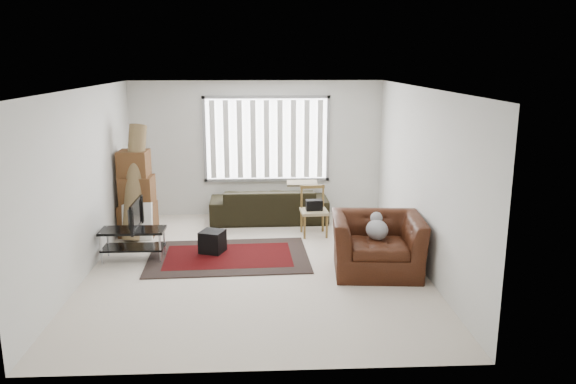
# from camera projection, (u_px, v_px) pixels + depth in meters

# --- Properties ---
(room) EXTENTS (6.00, 6.02, 2.71)m
(room) POSITION_uv_depth(u_px,v_px,m) (258.00, 148.00, 8.74)
(room) COLOR beige
(room) RESTS_ON ground
(persian_rug) EXTENTS (2.61, 1.80, 0.02)m
(persian_rug) POSITION_uv_depth(u_px,v_px,m) (229.00, 256.00, 9.02)
(persian_rug) COLOR black
(persian_rug) RESTS_ON ground
(tv_stand) EXTENTS (1.00, 0.45, 0.50)m
(tv_stand) POSITION_uv_depth(u_px,v_px,m) (133.00, 238.00, 8.84)
(tv_stand) COLOR black
(tv_stand) RESTS_ON ground
(tv) EXTENTS (0.11, 0.81, 0.47)m
(tv) POSITION_uv_depth(u_px,v_px,m) (131.00, 215.00, 8.75)
(tv) COLOR black
(tv) RESTS_ON tv_stand
(subwoofer) EXTENTS (0.46, 0.46, 0.36)m
(subwoofer) POSITION_uv_depth(u_px,v_px,m) (212.00, 241.00, 9.17)
(subwoofer) COLOR black
(subwoofer) RESTS_ON persian_rug
(moving_boxes) EXTENTS (0.63, 0.58, 1.53)m
(moving_boxes) POSITION_uv_depth(u_px,v_px,m) (137.00, 196.00, 10.05)
(moving_boxes) COLOR #57361B
(moving_boxes) RESTS_ON ground
(white_flatpack) EXTENTS (0.53, 0.21, 0.67)m
(white_flatpack) POSITION_uv_depth(u_px,v_px,m) (137.00, 221.00, 9.85)
(white_flatpack) COLOR silver
(white_flatpack) RESTS_ON ground
(rolled_rug) EXTENTS (0.48, 0.92, 2.02)m
(rolled_rug) POSITION_uv_depth(u_px,v_px,m) (134.00, 182.00, 9.80)
(rolled_rug) COLOR brown
(rolled_rug) RESTS_ON ground
(sofa) EXTENTS (2.29, 1.02, 0.87)m
(sofa) POSITION_uv_depth(u_px,v_px,m) (269.00, 199.00, 10.94)
(sofa) COLOR black
(sofa) RESTS_ON ground
(side_chair) EXTENTS (0.50, 0.50, 0.88)m
(side_chair) POSITION_uv_depth(u_px,v_px,m) (314.00, 209.00, 10.07)
(side_chair) COLOR #928560
(side_chair) RESTS_ON ground
(armchair) EXTENTS (1.41, 1.26, 0.98)m
(armchair) POSITION_uv_depth(u_px,v_px,m) (377.00, 240.00, 8.31)
(armchair) COLOR #39180B
(armchair) RESTS_ON ground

